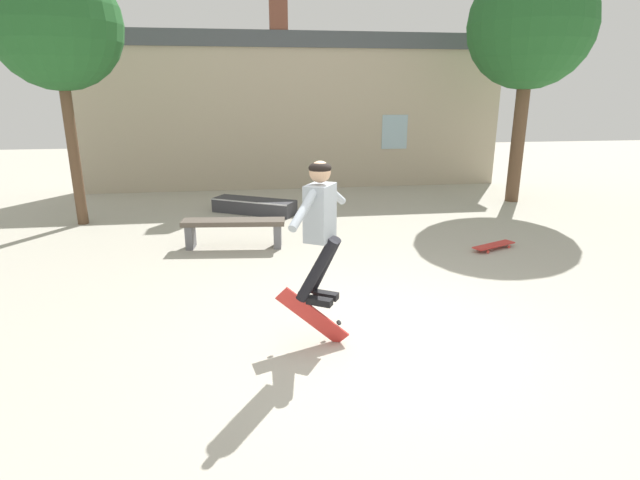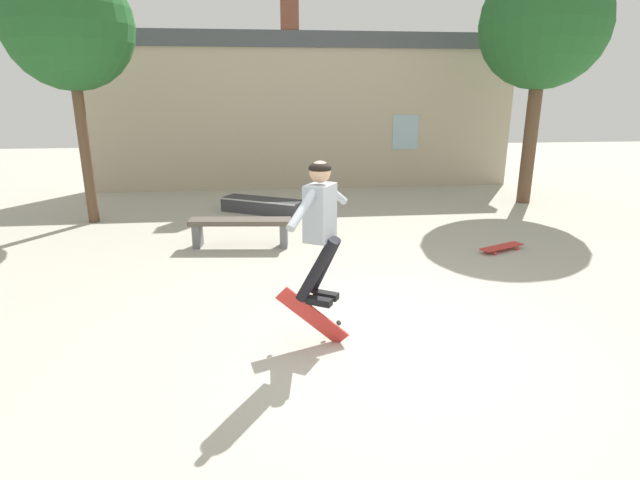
# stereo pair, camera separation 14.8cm
# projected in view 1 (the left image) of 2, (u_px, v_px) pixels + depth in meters

# --- Properties ---
(ground_plane) EXTENTS (40.00, 40.00, 0.00)m
(ground_plane) POSITION_uv_depth(u_px,v_px,m) (377.00, 342.00, 5.25)
(ground_plane) COLOR #B2AD9E
(building_backdrop) EXTENTS (11.86, 0.52, 5.07)m
(building_backdrop) POSITION_uv_depth(u_px,v_px,m) (294.00, 109.00, 13.14)
(building_backdrop) COLOR #B7A88E
(building_backdrop) RESTS_ON ground_plane
(tree_right) EXTENTS (2.74, 2.74, 5.30)m
(tree_right) POSITION_uv_depth(u_px,v_px,m) (531.00, 26.00, 10.91)
(tree_right) COLOR brown
(tree_right) RESTS_ON ground_plane
(tree_left) EXTENTS (2.32, 2.32, 4.85)m
(tree_left) POSITION_uv_depth(u_px,v_px,m) (56.00, 25.00, 8.91)
(tree_left) COLOR brown
(tree_left) RESTS_ON ground_plane
(park_bench) EXTENTS (1.73, 0.54, 0.48)m
(park_bench) POSITION_uv_depth(u_px,v_px,m) (234.00, 227.00, 8.35)
(park_bench) COLOR brown
(park_bench) RESTS_ON ground_plane
(skate_ledge) EXTENTS (1.85, 1.38, 0.31)m
(skate_ledge) POSITION_uv_depth(u_px,v_px,m) (254.00, 206.00, 10.77)
(skate_ledge) COLOR #38383D
(skate_ledge) RESTS_ON ground_plane
(skater) EXTENTS (0.73, 1.14, 1.44)m
(skater) POSITION_uv_depth(u_px,v_px,m) (320.00, 220.00, 4.88)
(skater) COLOR #9EA8B2
(skateboard_flipping) EXTENTS (0.75, 0.23, 0.69)m
(skateboard_flipping) POSITION_uv_depth(u_px,v_px,m) (313.00, 316.00, 5.15)
(skateboard_flipping) COLOR red
(skateboard_resting) EXTENTS (0.85, 0.52, 0.08)m
(skateboard_resting) POSITION_uv_depth(u_px,v_px,m) (494.00, 245.00, 8.32)
(skateboard_resting) COLOR red
(skateboard_resting) RESTS_ON ground_plane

